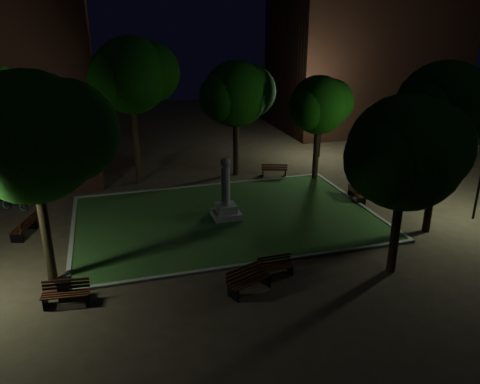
# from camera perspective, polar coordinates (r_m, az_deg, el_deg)

# --- Properties ---
(ground) EXTENTS (80.00, 80.00, 0.00)m
(ground) POSITION_cam_1_polar(r_m,az_deg,el_deg) (22.62, -0.41, -5.16)
(ground) COLOR #403225
(lawn) EXTENTS (15.00, 10.00, 0.08)m
(lawn) POSITION_cam_1_polar(r_m,az_deg,el_deg) (24.36, -1.70, -3.12)
(lawn) COLOR #2A4B1F
(lawn) RESTS_ON ground
(lawn_kerb) EXTENTS (15.40, 10.40, 0.12)m
(lawn_kerb) POSITION_cam_1_polar(r_m,az_deg,el_deg) (24.35, -1.70, -3.08)
(lawn_kerb) COLOR slate
(lawn_kerb) RESTS_ON ground
(monument) EXTENTS (1.40, 1.40, 3.20)m
(monument) POSITION_cam_1_polar(r_m,az_deg,el_deg) (24.01, -1.73, -1.12)
(monument) COLOR gray
(monument) RESTS_ON lawn
(building_far) EXTENTS (16.00, 10.00, 12.00)m
(building_far) POSITION_cam_1_polar(r_m,az_deg,el_deg) (46.26, 14.92, 15.10)
(building_far) COLOR #4A231A
(building_far) RESTS_ON ground
(tree_west) EXTENTS (5.88, 4.80, 8.21)m
(tree_west) POSITION_cam_1_polar(r_m,az_deg,el_deg) (18.20, -23.84, 6.10)
(tree_west) COLOR black
(tree_west) RESTS_ON ground
(tree_north_wl) EXTENTS (5.51, 4.50, 8.90)m
(tree_north_wl) POSITION_cam_1_polar(r_m,az_deg,el_deg) (28.77, -12.94, 13.67)
(tree_north_wl) COLOR black
(tree_north_wl) RESTS_ON ground
(tree_north_er) EXTENTS (5.06, 4.13, 7.38)m
(tree_north_er) POSITION_cam_1_polar(r_m,az_deg,el_deg) (29.95, -0.36, 11.86)
(tree_north_er) COLOR black
(tree_north_er) RESTS_ON ground
(tree_ne) EXTENTS (4.41, 3.60, 6.59)m
(tree_ne) POSITION_cam_1_polar(r_m,az_deg,el_deg) (29.50, 9.73, 10.40)
(tree_ne) COLOR black
(tree_ne) RESTS_ON ground
(tree_east) EXTENTS (5.34, 4.36, 8.11)m
(tree_east) POSITION_cam_1_polar(r_m,az_deg,el_deg) (23.05, 23.80, 9.11)
(tree_east) COLOR black
(tree_east) RESTS_ON ground
(tree_se) EXTENTS (5.43, 4.43, 7.25)m
(tree_se) POSITION_cam_1_polar(r_m,az_deg,el_deg) (18.69, 19.79, 4.51)
(tree_se) COLOR black
(tree_se) RESTS_ON ground
(tree_nw) EXTENTS (5.71, 4.66, 9.07)m
(tree_nw) POSITION_cam_1_polar(r_m,az_deg,el_deg) (30.35, -25.75, 12.73)
(tree_nw) COLOR black
(tree_nw) RESTS_ON ground
(lamppost_nw) EXTENTS (1.18, 0.28, 4.21)m
(lamppost_nw) POSITION_cam_1_polar(r_m,az_deg,el_deg) (31.22, -25.58, 5.83)
(lamppost_nw) COLOR black
(lamppost_nw) RESTS_ON ground
(lamppost_ne) EXTENTS (1.18, 0.28, 4.66)m
(lamppost_ne) POSITION_cam_1_polar(r_m,az_deg,el_deg) (34.98, 9.90, 9.36)
(lamppost_ne) COLOR black
(lamppost_ne) RESTS_ON ground
(bench_near_left) EXTENTS (1.90, 1.27, 0.99)m
(bench_near_left) POSITION_cam_1_polar(r_m,az_deg,el_deg) (18.01, 1.03, -10.70)
(bench_near_left) COLOR black
(bench_near_left) RESTS_ON ground
(bench_near_right) EXTENTS (1.45, 0.54, 0.79)m
(bench_near_right) POSITION_cam_1_polar(r_m,az_deg,el_deg) (19.12, 4.34, -9.07)
(bench_near_right) COLOR black
(bench_near_right) RESTS_ON ground
(bench_west_near) EXTENTS (1.72, 0.76, 0.91)m
(bench_west_near) POSITION_cam_1_polar(r_m,az_deg,el_deg) (18.38, -20.45, -11.55)
(bench_west_near) COLOR black
(bench_west_near) RESTS_ON ground
(bench_left_side) EXTENTS (1.10, 1.84, 0.95)m
(bench_left_side) POSITION_cam_1_polar(r_m,az_deg,el_deg) (24.53, -24.75, -3.90)
(bench_left_side) COLOR black
(bench_left_side) RESTS_ON ground
(bench_right_side) EXTENTS (0.67, 1.54, 0.82)m
(bench_right_side) POSITION_cam_1_polar(r_m,az_deg,el_deg) (27.36, 13.95, -0.26)
(bench_right_side) COLOR black
(bench_right_side) RESTS_ON ground
(bench_far_side) EXTENTS (1.78, 1.09, 0.92)m
(bench_far_side) POSITION_cam_1_polar(r_m,az_deg,el_deg) (30.68, 4.19, 2.65)
(bench_far_side) COLOR black
(bench_far_side) RESTS_ON ground
(trash_bin) EXTENTS (0.55, 0.55, 0.83)m
(trash_bin) POSITION_cam_1_polar(r_m,az_deg,el_deg) (18.66, -20.58, -11.09)
(trash_bin) COLOR black
(trash_bin) RESTS_ON ground
(bicycle) EXTENTS (1.73, 1.41, 0.88)m
(bicycle) POSITION_cam_1_polar(r_m,az_deg,el_deg) (27.94, -25.78, -1.20)
(bicycle) COLOR black
(bicycle) RESTS_ON ground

